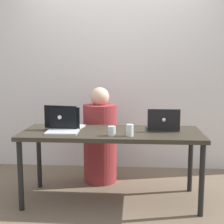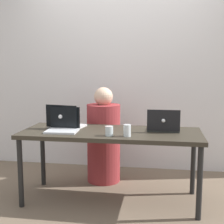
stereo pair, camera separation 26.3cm
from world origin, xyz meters
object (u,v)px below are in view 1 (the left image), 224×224
object	(u,v)px
laptop_back_right	(163,125)
water_glass_right	(130,131)
laptop_front_left	(63,127)
water_glass_center	(112,132)
person_at_center	(100,140)
laptop_back_left	(64,123)

from	to	relation	value
laptop_back_right	water_glass_right	size ratio (longest dim) A/B	2.90
laptop_front_left	water_glass_center	xyz separation A→B (m)	(0.48, -0.13, -0.01)
water_glass_right	person_at_center	bearing A→B (deg)	115.88
laptop_front_left	water_glass_right	xyz separation A→B (m)	(0.65, -0.13, -0.00)
water_glass_center	laptop_back_right	bearing A→B (deg)	30.22
water_glass_center	person_at_center	bearing A→B (deg)	104.53
laptop_back_right	laptop_front_left	world-z (taller)	laptop_front_left
laptop_back_left	water_glass_right	distance (m)	0.74
person_at_center	water_glass_right	bearing A→B (deg)	130.29
person_at_center	laptop_back_left	bearing A→B (deg)	67.19
laptop_front_left	laptop_back_left	bearing A→B (deg)	98.31
person_at_center	water_glass_right	world-z (taller)	person_at_center
water_glass_right	laptop_front_left	bearing A→B (deg)	168.21
person_at_center	laptop_back_right	world-z (taller)	person_at_center
person_at_center	laptop_back_right	xyz separation A→B (m)	(0.68, -0.44, 0.27)
laptop_back_left	laptop_front_left	xyz separation A→B (m)	(0.03, -0.17, -0.00)
person_at_center	laptop_back_right	size ratio (longest dim) A/B	3.50
laptop_back_left	laptop_front_left	world-z (taller)	laptop_back_left
person_at_center	water_glass_center	distance (m)	0.79
water_glass_center	water_glass_right	world-z (taller)	water_glass_right
person_at_center	laptop_front_left	size ratio (longest dim) A/B	3.57
laptop_back_left	laptop_back_right	size ratio (longest dim) A/B	1.22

